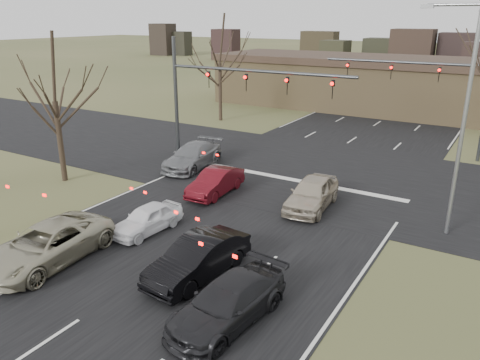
# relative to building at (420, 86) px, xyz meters

# --- Properties ---
(ground) EXTENTS (360.00, 360.00, 0.00)m
(ground) POSITION_rel_building_xyz_m (-2.00, -38.00, -2.67)
(ground) COLOR #454D29
(ground) RESTS_ON ground
(road_main) EXTENTS (14.00, 300.00, 0.02)m
(road_main) POSITION_rel_building_xyz_m (-2.00, 22.00, -2.66)
(road_main) COLOR black
(road_main) RESTS_ON ground
(road_cross) EXTENTS (200.00, 14.00, 0.02)m
(road_cross) POSITION_rel_building_xyz_m (-2.00, -23.00, -2.65)
(road_cross) COLOR black
(road_cross) RESTS_ON ground
(building) EXTENTS (42.40, 10.40, 5.30)m
(building) POSITION_rel_building_xyz_m (0.00, 0.00, 0.00)
(building) COLOR olive
(building) RESTS_ON ground
(mast_arm_near) EXTENTS (12.12, 0.24, 8.00)m
(mast_arm_near) POSITION_rel_building_xyz_m (-7.23, -25.00, 2.41)
(mast_arm_near) COLOR #383A3D
(mast_arm_near) RESTS_ON ground
(mast_arm_far) EXTENTS (11.12, 0.24, 8.00)m
(mast_arm_far) POSITION_rel_building_xyz_m (4.18, -15.00, 2.35)
(mast_arm_far) COLOR #383A3D
(mast_arm_far) RESTS_ON ground
(streetlight_right_near) EXTENTS (2.34, 0.25, 10.00)m
(streetlight_right_near) POSITION_rel_building_xyz_m (6.82, -28.00, 2.92)
(streetlight_right_near) COLOR gray
(streetlight_right_near) RESTS_ON ground
(tree_left_near) EXTENTS (5.10, 5.10, 8.50)m
(tree_left_near) POSITION_rel_building_xyz_m (-13.50, -32.00, 3.90)
(tree_left_near) COLOR black
(tree_left_near) RESTS_ON ground
(tree_left_far) EXTENTS (5.70, 5.70, 9.50)m
(tree_left_far) POSITION_rel_building_xyz_m (-15.00, -13.00, 4.68)
(tree_left_far) COLOR black
(tree_left_far) RESTS_ON ground
(car_silver_suv) EXTENTS (2.93, 5.67, 1.53)m
(car_silver_suv) POSITION_rel_building_xyz_m (-6.00, -38.91, -1.90)
(car_silver_suv) COLOR #ACA78B
(car_silver_suv) RESTS_ON ground
(car_white_sedan) EXTENTS (1.70, 3.70, 1.23)m
(car_white_sedan) POSITION_rel_building_xyz_m (-4.56, -34.76, -2.05)
(car_white_sedan) COLOR white
(car_white_sedan) RESTS_ON ground
(car_black_hatch) EXTENTS (1.98, 4.69, 1.51)m
(car_black_hatch) POSITION_rel_building_xyz_m (-0.32, -36.71, -1.91)
(car_black_hatch) COLOR black
(car_black_hatch) RESTS_ON ground
(car_charcoal_sedan) EXTENTS (2.42, 4.87, 1.36)m
(car_charcoal_sedan) POSITION_rel_building_xyz_m (2.08, -38.43, -1.99)
(car_charcoal_sedan) COLOR black
(car_charcoal_sedan) RESTS_ON ground
(car_grey_ahead) EXTENTS (2.69, 5.40, 1.51)m
(car_grey_ahead) POSITION_rel_building_xyz_m (-8.50, -26.07, -1.91)
(car_grey_ahead) COLOR slate
(car_grey_ahead) RESTS_ON ground
(car_red_ahead) EXTENTS (1.63, 4.18, 1.36)m
(car_red_ahead) POSITION_rel_building_xyz_m (-4.59, -29.26, -1.99)
(car_red_ahead) COLOR #510B13
(car_red_ahead) RESTS_ON ground
(car_silver_ahead) EXTENTS (2.24, 4.74, 1.57)m
(car_silver_ahead) POSITION_rel_building_xyz_m (0.65, -28.37, -1.88)
(car_silver_ahead) COLOR #B9AC95
(car_silver_ahead) RESTS_ON ground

